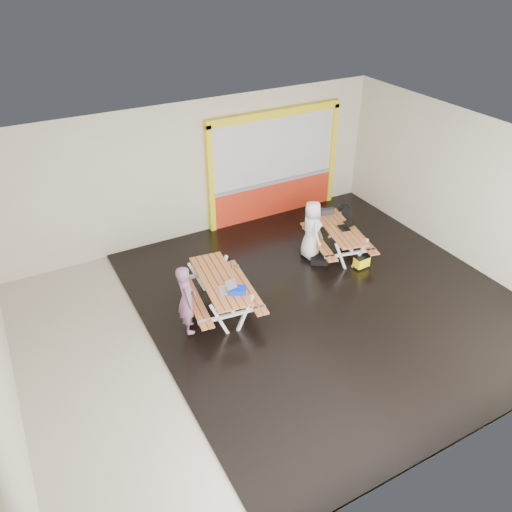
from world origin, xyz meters
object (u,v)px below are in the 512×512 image
laptop_right (346,226)px  dark_case (319,260)px  fluke_bag (362,262)px  toolbox (327,211)px  laptop_left (227,288)px  person_left (187,299)px  backpack (344,213)px  picnic_table_left (220,287)px  person_right (312,230)px  picnic_table_right (338,234)px  blue_pouch (237,290)px

laptop_right → dark_case: (-0.76, -0.07, -0.68)m
dark_case → fluke_bag: bearing=-40.7°
toolbox → dark_case: toolbox is taller
laptop_left → laptop_right: 3.75m
person_left → laptop_left: size_ratio=3.62×
laptop_left → fluke_bag: laptop_left is taller
backpack → laptop_left: bearing=-157.7°
laptop_right → backpack: bearing=55.2°
picnic_table_left → toolbox: toolbox is taller
toolbox → fluke_bag: (-0.03, -1.53, -0.64)m
laptop_left → picnic_table_left: bearing=87.6°
backpack → dark_case: size_ratio=1.08×
person_right → laptop_right: person_right is taller
toolbox → person_right: bearing=-146.6°
person_right → fluke_bag: size_ratio=3.88×
picnic_table_right → person_right: bearing=166.5°
picnic_table_left → laptop_right: size_ratio=5.24×
fluke_bag → person_right: bearing=128.9°
blue_pouch → backpack: backpack is taller
picnic_table_left → person_right: (2.80, 0.82, 0.17)m
person_right → dark_case: (0.04, -0.34, -0.67)m
laptop_right → toolbox: bearing=88.8°
dark_case → picnic_table_left: bearing=-170.4°
toolbox → fluke_bag: bearing=-91.1°
person_left → blue_pouch: bearing=-92.3°
person_left → toolbox: person_left is taller
picnic_table_left → blue_pouch: bearing=-76.9°
blue_pouch → fluke_bag: bearing=6.6°
picnic_table_left → dark_case: size_ratio=5.38×
blue_pouch → toolbox: toolbox is taller
backpack → blue_pouch: bearing=-154.9°
laptop_left → toolbox: bearing=25.8°
laptop_left → picnic_table_right: bearing=16.7°
laptop_right → picnic_table_left: bearing=-171.3°
laptop_left → laptop_right: (3.62, 0.95, -0.05)m
picnic_table_right → laptop_right: bearing=-41.4°
backpack → person_left: bearing=-161.7°
person_right → laptop_right: bearing=-96.3°
person_left → dark_case: size_ratio=3.64×
dark_case → fluke_bag: fluke_bag is taller
laptop_right → fluke_bag: 0.94m
laptop_right → blue_pouch: 3.65m
fluke_bag → dark_case: bearing=139.3°
person_left → laptop_left: (0.83, -0.05, 0.01)m
laptop_left → blue_pouch: bearing=-49.0°
person_right → toolbox: bearing=-44.5°
picnic_table_right → person_right: (-0.69, 0.17, 0.21)m
laptop_left → dark_case: 3.08m
picnic_table_right → blue_pouch: size_ratio=6.34×
picnic_table_right → laptop_left: size_ratio=5.24×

